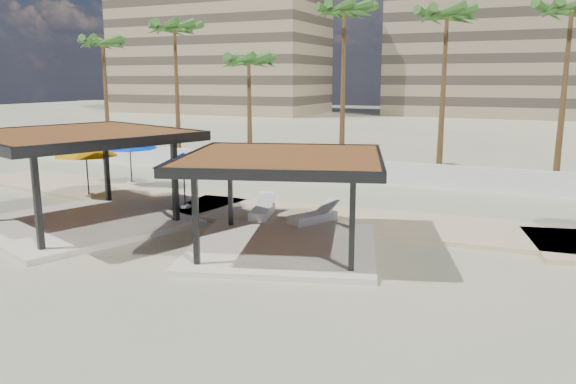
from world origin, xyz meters
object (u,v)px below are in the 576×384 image
(umbrella_a, at_px, (130,142))
(pavilion_west, at_px, (77,170))
(pavilion_central, at_px, (283,194))
(lounger_a, at_px, (262,211))
(lounger_b, at_px, (314,217))

(umbrella_a, bearing_deg, pavilion_west, -63.86)
(pavilion_west, bearing_deg, pavilion_central, 22.32)
(umbrella_a, relative_size, lounger_a, 1.39)
(pavilion_central, height_order, umbrella_a, pavilion_central)
(lounger_a, relative_size, lounger_b, 1.03)
(umbrella_a, distance_m, lounger_b, 12.35)
(lounger_a, xyz_separation_m, lounger_b, (2.25, -0.00, -0.00))
(lounger_a, bearing_deg, pavilion_west, 106.27)
(umbrella_a, height_order, lounger_b, umbrella_a)
(lounger_a, bearing_deg, lounger_b, -105.73)
(pavilion_central, bearing_deg, lounger_b, 76.00)
(pavilion_west, xyz_separation_m, lounger_b, (8.24, 3.72, -1.82))
(umbrella_a, xyz_separation_m, lounger_b, (11.72, -3.36, -1.99))
(pavilion_central, distance_m, pavilion_west, 8.47)
(pavilion_central, xyz_separation_m, umbrella_a, (-11.93, 6.58, 0.45))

